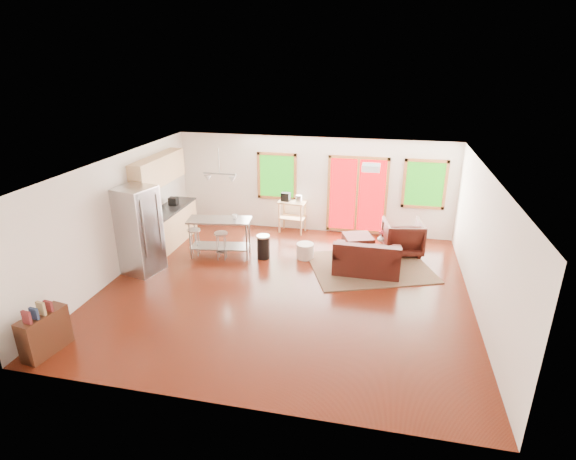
% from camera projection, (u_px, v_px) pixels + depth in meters
% --- Properties ---
extents(floor, '(7.50, 7.00, 0.02)m').
position_uv_depth(floor, '(285.00, 288.00, 9.47)').
color(floor, '#3A1108').
rests_on(floor, ground).
extents(ceiling, '(7.50, 7.00, 0.02)m').
position_uv_depth(ceiling, '(285.00, 166.00, 8.52)').
color(ceiling, white).
rests_on(ceiling, ground).
extents(back_wall, '(7.50, 0.02, 2.60)m').
position_uv_depth(back_wall, '(313.00, 185.00, 12.19)').
color(back_wall, white).
rests_on(back_wall, ground).
extents(left_wall, '(0.02, 7.00, 2.60)m').
position_uv_depth(left_wall, '(116.00, 217.00, 9.74)').
color(left_wall, white).
rests_on(left_wall, ground).
extents(right_wall, '(0.02, 7.00, 2.60)m').
position_uv_depth(right_wall, '(484.00, 246.00, 8.25)').
color(right_wall, white).
rests_on(right_wall, ground).
extents(front_wall, '(7.50, 0.02, 2.60)m').
position_uv_depth(front_wall, '(225.00, 327.00, 5.79)').
color(front_wall, white).
rests_on(front_wall, ground).
extents(window_left, '(1.10, 0.05, 1.30)m').
position_uv_depth(window_left, '(277.00, 176.00, 12.27)').
color(window_left, '#155B0B').
rests_on(window_left, back_wall).
extents(french_doors, '(1.60, 0.05, 2.10)m').
position_uv_depth(french_doors, '(357.00, 195.00, 11.98)').
color(french_doors, '#BC0006').
rests_on(french_doors, back_wall).
extents(window_right, '(1.10, 0.05, 1.30)m').
position_uv_depth(window_right, '(425.00, 184.00, 11.50)').
color(window_right, '#155B0B').
rests_on(window_right, back_wall).
extents(rug, '(3.21, 2.86, 0.03)m').
position_uv_depth(rug, '(370.00, 267.00, 10.38)').
color(rug, '#475839').
rests_on(rug, floor).
extents(loveseat, '(1.47, 0.85, 0.78)m').
position_uv_depth(loveseat, '(367.00, 260.00, 10.03)').
color(loveseat, black).
rests_on(loveseat, floor).
extents(coffee_table, '(0.92, 0.58, 0.36)m').
position_uv_depth(coffee_table, '(381.00, 250.00, 10.53)').
color(coffee_table, '#3A1C10').
rests_on(coffee_table, floor).
extents(armchair, '(1.04, 1.00, 0.93)m').
position_uv_depth(armchair, '(403.00, 235.00, 10.99)').
color(armchair, black).
rests_on(armchair, floor).
extents(ottoman, '(0.85, 0.85, 0.44)m').
position_uv_depth(ottoman, '(358.00, 244.00, 11.11)').
color(ottoman, black).
rests_on(ottoman, floor).
extents(pouf, '(0.44, 0.44, 0.37)m').
position_uv_depth(pouf, '(305.00, 251.00, 10.82)').
color(pouf, beige).
rests_on(pouf, floor).
extents(vase, '(0.22, 0.22, 0.28)m').
position_uv_depth(vase, '(381.00, 238.00, 10.76)').
color(vase, silver).
rests_on(vase, coffee_table).
extents(book, '(0.23, 0.11, 0.31)m').
position_uv_depth(book, '(392.00, 243.00, 10.31)').
color(book, maroon).
rests_on(book, coffee_table).
extents(cabinets, '(0.64, 2.24, 2.30)m').
position_uv_depth(cabinets, '(165.00, 210.00, 11.37)').
color(cabinets, tan).
rests_on(cabinets, floor).
extents(refrigerator, '(0.94, 0.93, 1.96)m').
position_uv_depth(refrigerator, '(139.00, 230.00, 9.89)').
color(refrigerator, '#B7BABC').
rests_on(refrigerator, floor).
extents(island, '(1.57, 0.82, 0.95)m').
position_uv_depth(island, '(220.00, 231.00, 10.77)').
color(island, '#B7BABC').
rests_on(island, floor).
extents(cup, '(0.14, 0.12, 0.13)m').
position_uv_depth(cup, '(235.00, 216.00, 10.68)').
color(cup, white).
rests_on(cup, island).
extents(bar_stool_a, '(0.36, 0.36, 0.66)m').
position_uv_depth(bar_stool_a, '(194.00, 236.00, 10.89)').
color(bar_stool_a, '#B7BABC').
rests_on(bar_stool_a, floor).
extents(bar_stool_b, '(0.37, 0.37, 0.68)m').
position_uv_depth(bar_stool_b, '(221.00, 239.00, 10.65)').
color(bar_stool_b, '#B7BABC').
rests_on(bar_stool_b, floor).
extents(trash_can, '(0.38, 0.38, 0.58)m').
position_uv_depth(trash_can, '(263.00, 247.00, 10.77)').
color(trash_can, black).
rests_on(trash_can, floor).
extents(kitchen_cart, '(0.78, 0.55, 1.11)m').
position_uv_depth(kitchen_cart, '(291.00, 206.00, 12.24)').
color(kitchen_cart, tan).
rests_on(kitchen_cart, floor).
extents(bookshelf, '(0.43, 0.84, 0.94)m').
position_uv_depth(bookshelf, '(45.00, 332.00, 7.30)').
color(bookshelf, '#3A1C10').
rests_on(bookshelf, floor).
extents(ceiling_flush, '(0.35, 0.35, 0.12)m').
position_uv_depth(ceiling_flush, '(371.00, 168.00, 8.78)').
color(ceiling_flush, white).
rests_on(ceiling_flush, ceiling).
extents(pendant_light, '(0.80, 0.18, 0.79)m').
position_uv_depth(pendant_light, '(220.00, 178.00, 10.52)').
color(pendant_light, gray).
rests_on(pendant_light, ceiling).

